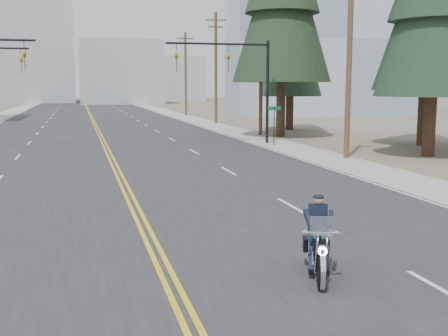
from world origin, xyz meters
TOP-DOWN VIEW (x-y plane):
  - road at (0.00, 70.00)m, footprint 20.00×200.00m
  - sidewalk_right at (11.50, 70.00)m, footprint 3.00×200.00m
  - traffic_mast_right at (8.98, 32.00)m, footprint 7.10×0.26m
  - street_sign at (10.80, 30.00)m, footprint 0.90×0.06m
  - utility_pole_b at (12.50, 23.00)m, footprint 2.20×0.30m
  - utility_pole_c at (12.50, 38.00)m, footprint 2.20×0.30m
  - utility_pole_d at (12.50, 53.00)m, footprint 2.20×0.30m
  - utility_pole_e at (12.50, 70.00)m, footprint 2.20×0.30m
  - glass_building at (32.00, 70.00)m, footprint 24.00×16.00m
  - haze_bldg_b at (8.00, 125.00)m, footprint 18.00×14.00m
  - haze_bldg_c at (40.00, 110.00)m, footprint 16.00×12.00m
  - haze_bldg_d at (-12.00, 140.00)m, footprint 20.00×15.00m
  - haze_bldg_e at (25.00, 150.00)m, footprint 14.00×14.00m
  - motorcyclist at (3.04, 5.52)m, footprint 1.59×2.35m
  - conifer_far at (16.85, 42.83)m, footprint 5.70×5.70m

SIDE VIEW (x-z plane):
  - road at x=0.00m, z-range 0.00..0.01m
  - sidewalk_right at x=11.50m, z-range 0.00..0.01m
  - motorcyclist at x=3.04m, z-range 0.00..1.69m
  - street_sign at x=10.80m, z-range 0.49..3.12m
  - traffic_mast_right at x=8.98m, z-range 1.44..8.44m
  - utility_pole_c at x=12.50m, z-range 0.23..11.23m
  - utility_pole_e at x=12.50m, z-range 0.23..11.23m
  - utility_pole_b at x=12.50m, z-range 0.23..11.73m
  - utility_pole_d at x=12.50m, z-range 0.23..11.73m
  - haze_bldg_e at x=25.00m, z-range 0.00..12.00m
  - haze_bldg_b at x=8.00m, z-range 0.00..14.00m
  - conifer_far at x=16.85m, z-range 1.13..16.40m
  - haze_bldg_c at x=40.00m, z-range 0.00..18.00m
  - glass_building at x=32.00m, z-range 0.00..20.00m
  - haze_bldg_d at x=-12.00m, z-range 0.00..26.00m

